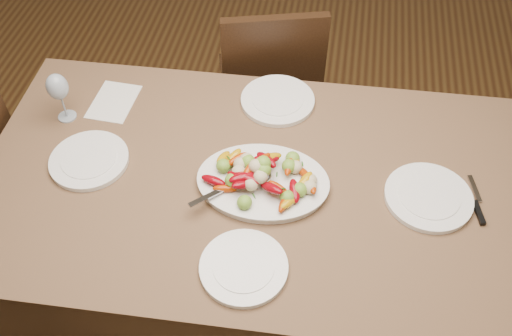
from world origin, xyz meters
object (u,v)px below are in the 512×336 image
object	(u,v)px
plate_near	(244,268)
plate_right	(428,197)
serving_platter	(263,183)
plate_far	(278,101)
wine_glass	(60,96)
plate_left	(89,160)
chair_far	(267,82)
dining_table	(256,244)

from	to	relation	value
plate_near	plate_right	bearing A→B (deg)	33.17
serving_platter	plate_far	size ratio (longest dim) A/B	1.52
wine_glass	plate_left	bearing A→B (deg)	-51.35
plate_near	wine_glass	xyz separation A→B (m)	(-0.74, 0.52, 0.09)
plate_far	plate_near	world-z (taller)	same
plate_far	plate_near	distance (m)	0.72
chair_far	plate_near	world-z (taller)	chair_far
chair_far	plate_right	bearing A→B (deg)	112.73
serving_platter	plate_right	bearing A→B (deg)	3.41
wine_glass	serving_platter	bearing A→B (deg)	-15.02
serving_platter	wine_glass	size ratio (longest dim) A/B	2.03
dining_table	plate_left	distance (m)	0.69
chair_far	plate_left	distance (m)	1.01
wine_glass	plate_right	bearing A→B (deg)	-7.56
plate_left	wine_glass	size ratio (longest dim) A/B	1.29
plate_right	plate_far	world-z (taller)	same
chair_far	plate_far	bearing A→B (deg)	87.46
plate_left	plate_right	size ratio (longest dim) A/B	0.95
chair_far	serving_platter	size ratio (longest dim) A/B	2.29
serving_platter	plate_right	distance (m)	0.53
plate_right	wine_glass	xyz separation A→B (m)	(-1.28, 0.17, 0.09)
serving_platter	plate_left	xyz separation A→B (m)	(-0.59, 0.01, -0.00)
wine_glass	plate_far	bearing A→B (deg)	15.29
chair_far	wine_glass	world-z (taller)	wine_glass
chair_far	wine_glass	xyz separation A→B (m)	(-0.64, -0.64, 0.39)
chair_far	wine_glass	size ratio (longest dim) A/B	4.64
serving_platter	plate_left	size ratio (longest dim) A/B	1.57
chair_far	plate_near	size ratio (longest dim) A/B	3.69
dining_table	plate_near	bearing A→B (deg)	-86.65
plate_right	wine_glass	world-z (taller)	wine_glass
serving_platter	plate_left	distance (m)	0.59
plate_left	plate_right	xyz separation A→B (m)	(1.12, 0.03, 0.00)
serving_platter	plate_far	distance (m)	0.40
dining_table	plate_far	world-z (taller)	plate_far
dining_table	plate_right	distance (m)	0.68
dining_table	plate_right	size ratio (longest dim) A/B	6.61
serving_platter	plate_near	xyz separation A→B (m)	(-0.01, -0.32, -0.00)
dining_table	plate_left	xyz separation A→B (m)	(-0.57, -0.01, 0.39)
wine_glass	chair_far	bearing A→B (deg)	45.08
plate_far	plate_right	bearing A→B (deg)	-34.73
plate_right	plate_near	size ratio (longest dim) A/B	1.08
dining_table	chair_far	world-z (taller)	chair_far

